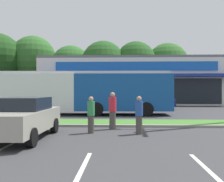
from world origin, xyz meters
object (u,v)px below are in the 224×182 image
object	(u,v)px
pedestrian_by_pole	(139,115)
pedestrian_far	(113,111)
car_1	(31,101)
pedestrian_near_bench	(91,115)
car_2	(152,101)
car_0	(23,118)
city_bus	(85,91)

from	to	relation	value
pedestrian_by_pole	pedestrian_far	xyz separation A→B (m)	(-1.17, 1.26, 0.08)
car_1	pedestrian_near_bench	xyz separation A→B (m)	(8.12, -15.05, 0.04)
car_1	pedestrian_far	distance (m)	16.62
car_1	car_2	xyz separation A→B (m)	(12.47, -1.43, 0.00)
car_2	pedestrian_by_pole	size ratio (longest dim) A/B	2.56
car_1	car_2	size ratio (longest dim) A/B	1.12
car_1	car_0	bearing A→B (deg)	108.99
city_bus	car_0	bearing A→B (deg)	82.71
city_bus	car_1	world-z (taller)	city_bus
car_2	pedestrian_far	bearing A→B (deg)	-105.44
pedestrian_far	city_bus	bearing A→B (deg)	-21.73
city_bus	car_2	world-z (taller)	city_bus
car_0	car_1	distance (m)	17.30
pedestrian_near_bench	pedestrian_by_pole	world-z (taller)	pedestrian_by_pole
city_bus	pedestrian_far	world-z (taller)	city_bus
car_0	pedestrian_far	size ratio (longest dim) A/B	2.52
car_0	pedestrian_by_pole	size ratio (longest dim) A/B	2.75
car_1	car_2	distance (m)	12.56
pedestrian_near_bench	city_bus	bearing A→B (deg)	-80.50
car_1	pedestrian_near_bench	world-z (taller)	pedestrian_near_bench
car_2	pedestrian_by_pole	world-z (taller)	pedestrian_by_pole
pedestrian_near_bench	car_1	bearing A→B (deg)	-62.24
car_1	pedestrian_by_pole	xyz separation A→B (m)	(10.18, -15.23, 0.05)
car_2	pedestrian_by_pole	distance (m)	13.98
car_2	pedestrian_far	distance (m)	13.00
car_0	pedestrian_far	world-z (taller)	pedestrian_far
city_bus	pedestrian_near_bench	world-z (taller)	city_bus
pedestrian_near_bench	pedestrian_by_pole	xyz separation A→B (m)	(2.07, -0.17, 0.01)
car_0	pedestrian_near_bench	distance (m)	2.81
car_2	car_0	bearing A→B (deg)	-114.64
car_0	car_2	bearing A→B (deg)	155.36
car_0	pedestrian_near_bench	bearing A→B (deg)	117.66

